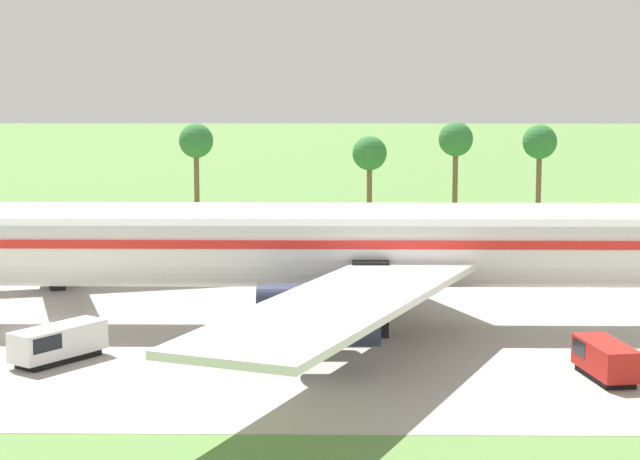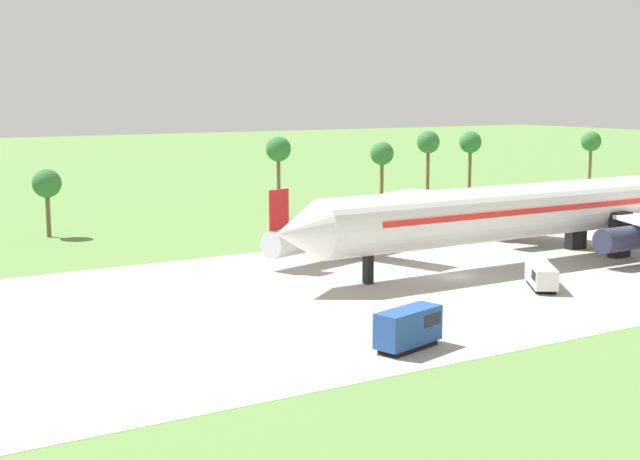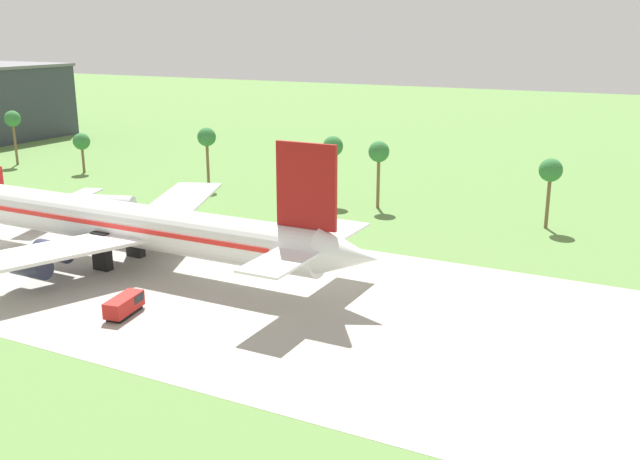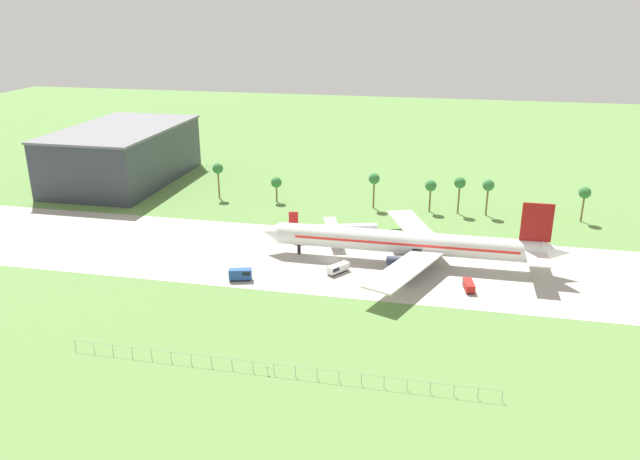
# 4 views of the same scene
# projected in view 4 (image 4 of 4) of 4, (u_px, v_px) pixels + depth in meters

# --- Properties ---
(ground_plane) EXTENTS (600.00, 600.00, 0.00)m
(ground_plane) POSITION_uv_depth(u_px,v_px,m) (332.00, 259.00, 163.69)
(ground_plane) COLOR #5B8442
(taxiway_strip) EXTENTS (320.00, 44.00, 0.02)m
(taxiway_strip) POSITION_uv_depth(u_px,v_px,m) (332.00, 259.00, 163.69)
(taxiway_strip) COLOR #A8A399
(taxiway_strip) RESTS_ON ground_plane
(jet_airliner) EXTENTS (78.22, 58.83, 18.12)m
(jet_airliner) POSITION_uv_depth(u_px,v_px,m) (411.00, 243.00, 159.41)
(jet_airliner) COLOR white
(jet_airliner) RESTS_ON ground_plane
(regional_aircraft) EXTENTS (24.83, 22.60, 8.29)m
(regional_aircraft) POSITION_uv_depth(u_px,v_px,m) (333.00, 229.00, 177.07)
(regional_aircraft) COLOR silver
(regional_aircraft) RESTS_ON ground_plane
(baggage_tug) EXTENTS (5.18, 6.20, 2.19)m
(baggage_tug) POSITION_uv_depth(u_px,v_px,m) (338.00, 268.00, 154.90)
(baggage_tug) COLOR black
(baggage_tug) RESTS_ON ground_plane
(fuel_truck) EXTENTS (2.89, 5.55, 2.12)m
(fuel_truck) POSITION_uv_depth(u_px,v_px,m) (469.00, 285.00, 145.86)
(fuel_truck) COLOR black
(fuel_truck) RESTS_ON ground_plane
(catering_van) EXTENTS (5.78, 3.37, 2.90)m
(catering_van) POSITION_uv_depth(u_px,v_px,m) (241.00, 274.00, 150.73)
(catering_van) COLOR black
(catering_van) RESTS_ON ground_plane
(perimeter_fence) EXTENTS (80.10, 0.10, 2.10)m
(perimeter_fence) POSITION_uv_depth(u_px,v_px,m) (274.00, 367.00, 112.69)
(perimeter_fence) COLOR gray
(perimeter_fence) RESTS_ON ground_plane
(no_stopping_sign) EXTENTS (0.44, 0.08, 1.68)m
(no_stopping_sign) POSITION_uv_depth(u_px,v_px,m) (267.00, 369.00, 112.76)
(no_stopping_sign) COLOR gray
(no_stopping_sign) RESTS_ON ground_plane
(terminal_building) EXTENTS (36.72, 61.20, 20.35)m
(terminal_building) POSITION_uv_depth(u_px,v_px,m) (123.00, 155.00, 231.27)
(terminal_building) COLOR #333842
(terminal_building) RESTS_ON ground_plane
(palm_tree_row) EXTENTS (121.13, 3.60, 12.24)m
(palm_tree_row) POSITION_uv_depth(u_px,v_px,m) (400.00, 183.00, 199.49)
(palm_tree_row) COLOR brown
(palm_tree_row) RESTS_ON ground_plane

